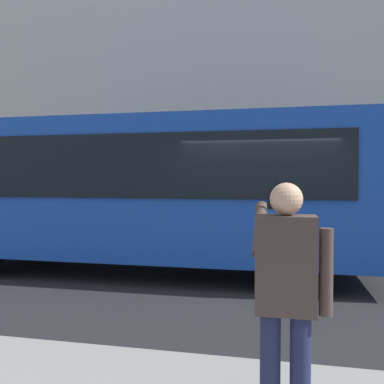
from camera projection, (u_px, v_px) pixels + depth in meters
name	position (u px, v px, depth m)	size (l,w,h in m)	color
ground_plane	(261.00, 283.00, 7.38)	(60.00, 60.00, 0.00)	#232326
building_facade_far	(272.00, 57.00, 13.83)	(28.00, 1.55, 12.00)	beige
red_bus	(144.00, 189.00, 8.25)	(9.05, 2.54, 3.08)	#1947AD
pedestrian_photographer	(286.00, 287.00, 2.77)	(0.53, 0.52, 1.70)	#1E2347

